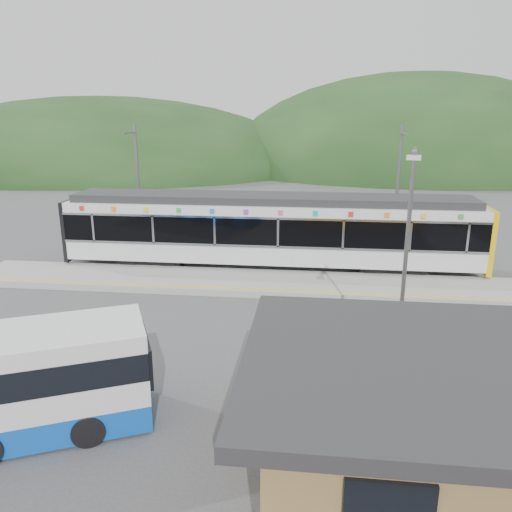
# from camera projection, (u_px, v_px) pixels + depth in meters

# --- Properties ---
(ground) EXTENTS (120.00, 120.00, 0.00)m
(ground) POSITION_uv_depth(u_px,v_px,m) (241.00, 313.00, 19.61)
(ground) COLOR #4C4C4F
(ground) RESTS_ON ground
(hills) EXTENTS (146.00, 149.00, 26.00)m
(hills) POSITION_uv_depth(u_px,v_px,m) (385.00, 277.00, 23.97)
(hills) COLOR #1E3D19
(hills) RESTS_ON ground
(platform) EXTENTS (26.00, 3.20, 0.30)m
(platform) POSITION_uv_depth(u_px,v_px,m) (252.00, 283.00, 22.72)
(platform) COLOR #9E9E99
(platform) RESTS_ON ground
(yellow_line) EXTENTS (26.00, 0.10, 0.01)m
(yellow_line) POSITION_uv_depth(u_px,v_px,m) (248.00, 289.00, 21.44)
(yellow_line) COLOR yellow
(yellow_line) RESTS_ON platform
(train) EXTENTS (20.44, 3.01, 3.74)m
(train) POSITION_uv_depth(u_px,v_px,m) (271.00, 229.00, 24.71)
(train) COLOR black
(train) RESTS_ON ground
(catenary_mast_west) EXTENTS (0.18, 1.80, 7.00)m
(catenary_mast_west) POSITION_uv_depth(u_px,v_px,m) (138.00, 187.00, 27.57)
(catenary_mast_west) COLOR slate
(catenary_mast_west) RESTS_ON ground
(catenary_mast_east) EXTENTS (0.18, 1.80, 7.00)m
(catenary_mast_east) POSITION_uv_depth(u_px,v_px,m) (397.00, 192.00, 26.00)
(catenary_mast_east) COLOR slate
(catenary_mast_east) RESTS_ON ground
(station_shelter) EXTENTS (9.20, 6.20, 3.00)m
(station_shelter) POSITION_uv_depth(u_px,v_px,m) (473.00, 427.00, 9.92)
(station_shelter) COLOR olive
(station_shelter) RESTS_ON ground
(lamp_post) EXTENTS (0.38, 1.19, 6.72)m
(lamp_post) POSITION_uv_depth(u_px,v_px,m) (408.00, 247.00, 13.83)
(lamp_post) COLOR slate
(lamp_post) RESTS_ON ground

